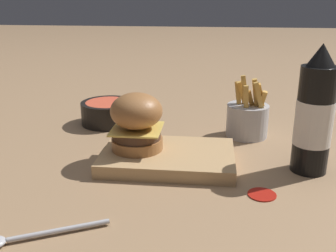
# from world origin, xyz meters

# --- Properties ---
(ground_plane) EXTENTS (6.00, 6.00, 0.00)m
(ground_plane) POSITION_xyz_m (0.00, 0.00, 0.00)
(ground_plane) COLOR #9E7A56
(serving_board) EXTENTS (0.25, 0.17, 0.03)m
(serving_board) POSITION_xyz_m (-0.01, 0.05, 0.01)
(serving_board) COLOR tan
(serving_board) RESTS_ON ground_plane
(burger) EXTENTS (0.10, 0.10, 0.11)m
(burger) POSITION_xyz_m (0.05, 0.05, 0.08)
(burger) COLOR #9E6638
(burger) RESTS_ON serving_board
(ketchup_bottle) EXTENTS (0.07, 0.07, 0.23)m
(ketchup_bottle) POSITION_xyz_m (-0.27, 0.05, 0.10)
(ketchup_bottle) COLOR black
(ketchup_bottle) RESTS_ON ground_plane
(fries_basket) EXTENTS (0.09, 0.09, 0.14)m
(fries_basket) POSITION_xyz_m (-0.17, -0.12, 0.04)
(fries_basket) COLOR #B7B7BC
(fries_basket) RESTS_ON ground_plane
(side_bowl) EXTENTS (0.13, 0.13, 0.05)m
(side_bowl) POSITION_xyz_m (0.16, -0.17, 0.03)
(side_bowl) COLOR black
(side_bowl) RESTS_ON ground_plane
(spoon) EXTENTS (0.17, 0.10, 0.01)m
(spoon) POSITION_xyz_m (0.17, 0.33, 0.01)
(spoon) COLOR #B2B2B7
(spoon) RESTS_ON ground_plane
(ketchup_puddle) EXTENTS (0.05, 0.05, 0.00)m
(ketchup_puddle) POSITION_xyz_m (-0.17, 0.16, 0.00)
(ketchup_puddle) COLOR #B21E14
(ketchup_puddle) RESTS_ON ground_plane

